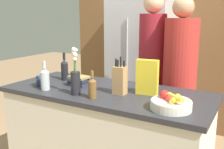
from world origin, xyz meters
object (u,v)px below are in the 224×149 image
object	(u,v)px
fruit_bowl	(171,103)
bottle_wine	(92,87)
cereal_box	(147,77)
flower_vase	(75,78)
book_stack	(79,81)
refrigerator	(141,64)
knife_block	(120,80)
bottle_oil	(45,78)
bottle_vinegar	(65,69)
person_in_blue	(179,75)
coffee_mug	(41,81)
person_at_sink	(152,66)

from	to	relation	value
fruit_bowl	bottle_wine	bearing A→B (deg)	-174.16
cereal_box	flower_vase	bearing A→B (deg)	-149.93
cereal_box	book_stack	size ratio (longest dim) A/B	1.49
fruit_bowl	refrigerator	bearing A→B (deg)	119.99
knife_block	bottle_oil	bearing A→B (deg)	-161.66
fruit_bowl	bottle_vinegar	xyz separation A→B (m)	(-1.19, 0.30, 0.07)
person_in_blue	bottle_wine	bearing A→B (deg)	-114.09
refrigerator	flower_vase	distance (m)	1.61
person_in_blue	bottle_oil	bearing A→B (deg)	-134.21
refrigerator	flower_vase	world-z (taller)	refrigerator
bottle_wine	person_in_blue	distance (m)	1.00
refrigerator	book_stack	distance (m)	1.36
refrigerator	knife_block	bearing A→B (deg)	-73.35
coffee_mug	person_in_blue	size ratio (longest dim) A/B	0.07
fruit_bowl	cereal_box	distance (m)	0.39
flower_vase	cereal_box	world-z (taller)	flower_vase
refrigerator	bottle_oil	xyz separation A→B (m)	(-0.20, -1.62, 0.10)
knife_block	book_stack	world-z (taller)	knife_block
book_stack	person_at_sink	size ratio (longest dim) A/B	0.11
person_in_blue	fruit_bowl	bearing A→B (deg)	-76.61
refrigerator	coffee_mug	world-z (taller)	refrigerator
fruit_bowl	bottle_wine	distance (m)	0.61
knife_block	coffee_mug	bearing A→B (deg)	-170.66
person_at_sink	person_in_blue	distance (m)	0.34
bottle_wine	person_at_sink	world-z (taller)	person_at_sink
fruit_bowl	book_stack	world-z (taller)	fruit_bowl
knife_block	person_at_sink	bearing A→B (deg)	91.93
flower_vase	bottle_oil	distance (m)	0.32
cereal_box	bottle_wine	bearing A→B (deg)	-136.83
cereal_box	bottle_oil	xyz separation A→B (m)	(-0.82, -0.31, -0.04)
fruit_bowl	person_at_sink	xyz separation A→B (m)	(-0.50, 0.92, 0.06)
flower_vase	person_at_sink	bearing A→B (deg)	73.81
bottle_vinegar	flower_vase	bearing A→B (deg)	-40.86
knife_block	flower_vase	distance (m)	0.36
cereal_box	bottle_oil	world-z (taller)	cereal_box
knife_block	refrigerator	bearing A→B (deg)	106.65
bottle_wine	bottle_oil	bearing A→B (deg)	-179.89
coffee_mug	bottle_vinegar	xyz separation A→B (m)	(0.05, 0.29, 0.06)
book_stack	bottle_oil	xyz separation A→B (m)	(-0.17, -0.26, 0.06)
person_at_sink	knife_block	bearing A→B (deg)	-80.48
flower_vase	bottle_oil	xyz separation A→B (m)	(-0.32, -0.02, -0.04)
knife_block	person_in_blue	world-z (taller)	person_in_blue
person_at_sink	bottle_wine	bearing A→B (deg)	-88.52
person_in_blue	cereal_box	bearing A→B (deg)	-98.38
fruit_bowl	knife_block	world-z (taller)	knife_block
flower_vase	bottle_wine	bearing A→B (deg)	-5.28
refrigerator	bottle_wine	size ratio (longest dim) A/B	8.53
refrigerator	flower_vase	size ratio (longest dim) A/B	4.82
fruit_bowl	flower_vase	xyz separation A→B (m)	(-0.78, -0.05, 0.10)
fruit_bowl	bottle_oil	size ratio (longest dim) A/B	1.11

